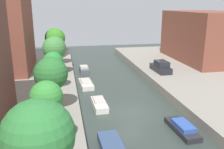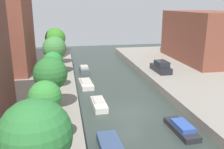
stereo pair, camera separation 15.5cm
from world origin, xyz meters
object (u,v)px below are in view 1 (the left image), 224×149
Objects in this scene: low_block_right at (206,36)px; street_tree_3 at (53,62)px; street_tree_0 at (38,136)px; moored_boat_left_5 at (84,69)px; street_tree_2 at (51,74)px; moored_boat_left_3 at (99,104)px; parked_car at (161,67)px; street_tree_1 at (46,98)px; street_tree_4 at (54,48)px; moored_boat_right_2 at (182,128)px; street_tree_5 at (55,38)px; moored_boat_left_2 at (111,146)px; moored_boat_left_4 at (86,84)px.

street_tree_3 is (-25.46, -11.05, -0.92)m from low_block_right.
street_tree_0 is 1.81× the size of moored_boat_left_5.
street_tree_2 is 1.56× the size of moored_boat_left_5.
moored_boat_left_5 is at bearing -178.65° from low_block_right.
moored_boat_left_3 is at bearing -88.65° from moored_boat_left_5.
moored_boat_left_3 is at bearing 72.19° from street_tree_0.
street_tree_2 is 18.65m from parked_car.
street_tree_0 is at bearing -90.00° from street_tree_1.
street_tree_4 reaches higher than moored_boat_left_3.
moored_boat_right_2 is (10.76, 7.78, -4.82)m from street_tree_0.
low_block_right reaches higher than moored_boat_right_2.
low_block_right is 38.80m from street_tree_0.
street_tree_5 is 24.70m from moored_boat_left_2.
parked_car is (14.91, 17.64, -3.12)m from street_tree_1.
low_block_right is at bearing 1.35° from moored_boat_left_5.
moored_boat_left_2 is at bearing -76.62° from street_tree_4.
parked_car reaches higher than moored_boat_right_2.
street_tree_1 is at bearing -167.90° from moored_boat_right_2.
street_tree_4 is at bearing 122.87° from moored_boat_right_2.
street_tree_2 is 1.20× the size of moored_boat_left_4.
parked_car is 19.95m from moored_boat_left_2.
parked_car is 11.21m from moored_boat_left_4.
street_tree_0 reaches higher than moored_boat_left_3.
street_tree_2 is (0.00, 6.78, -0.33)m from street_tree_1.
moored_boat_left_4 is at bearing -65.43° from street_tree_5.
street_tree_3 reaches higher than moored_boat_left_5.
low_block_right is 4.97× the size of moored_boat_left_5.
street_tree_0 is 22.43m from moored_boat_left_4.
moored_boat_left_2 is (-21.13, -23.03, -4.80)m from low_block_right.
low_block_right reaches higher than street_tree_4.
moored_boat_left_3 is at bearing -65.48° from street_tree_4.
street_tree_1 is at bearing -90.00° from street_tree_5.
street_tree_0 is 1.18× the size of street_tree_1.
street_tree_4 is at bearing 143.49° from moored_boat_left_4.
street_tree_4 is (-25.46, -4.85, -0.44)m from low_block_right.
street_tree_2 is 0.84× the size of street_tree_5.
street_tree_1 is at bearing -100.37° from moored_boat_left_5.
street_tree_2 is 1.14× the size of parked_car.
street_tree_1 reaches higher than moored_boat_left_2.
street_tree_1 is 17.14m from moored_boat_left_4.
low_block_right is at bearing 55.66° from moored_boat_right_2.
moored_boat_right_2 is (6.44, 1.52, 0.02)m from moored_boat_left_2.
street_tree_5 reaches higher than moored_boat_left_5.
street_tree_2 is 6.51m from moored_boat_left_3.
street_tree_2 is 12.36m from moored_boat_right_2.
moored_boat_right_2 is (6.16, -6.56, -0.01)m from moored_boat_left_3.
street_tree_5 is 1.42× the size of moored_boat_right_2.
parked_car is (14.91, 10.86, -2.78)m from street_tree_2.
moored_boat_left_2 is at bearing -132.54° from low_block_right.
street_tree_2 is at bearing 90.00° from street_tree_0.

